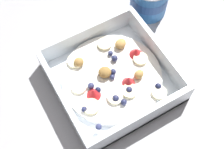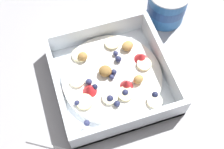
# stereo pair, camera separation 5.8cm
# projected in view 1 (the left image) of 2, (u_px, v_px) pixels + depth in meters

# --- Properties ---
(ground_plane) EXTENTS (2.40, 2.40, 0.00)m
(ground_plane) POSITION_uv_depth(u_px,v_px,m) (115.00, 75.00, 0.61)
(ground_plane) COLOR #9E9EA3
(fruit_bowl) EXTENTS (0.22, 0.22, 0.06)m
(fruit_bowl) POSITION_uv_depth(u_px,v_px,m) (112.00, 77.00, 0.59)
(fruit_bowl) COLOR white
(fruit_bowl) RESTS_ON ground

